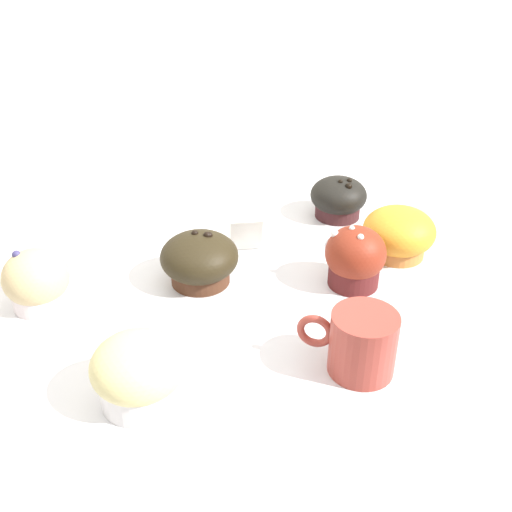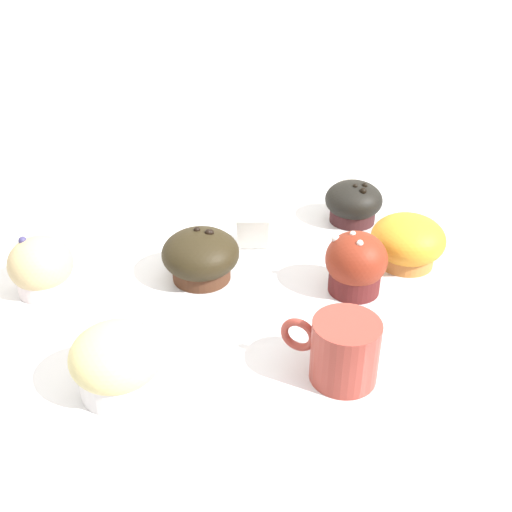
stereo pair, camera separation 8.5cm
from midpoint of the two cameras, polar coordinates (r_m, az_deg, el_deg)
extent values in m
cube|color=beige|center=(1.33, -12.37, 6.96)|extent=(3.20, 0.10, 1.80)
cylinder|color=silver|center=(0.88, -17.02, -2.03)|extent=(0.07, 0.07, 0.05)
ellipsoid|color=tan|center=(0.87, -17.25, -0.77)|extent=(0.09, 0.09, 0.08)
sphere|color=navy|center=(0.86, -18.76, 1.30)|extent=(0.01, 0.01, 0.01)
cylinder|color=#C27939|center=(0.94, 16.63, 0.37)|extent=(0.08, 0.08, 0.04)
ellipsoid|color=orange|center=(0.93, 16.82, 1.49)|extent=(0.11, 0.11, 0.07)
cylinder|color=#501A1A|center=(0.86, 12.19, -1.86)|extent=(0.07, 0.07, 0.05)
ellipsoid|color=maroon|center=(0.84, 12.38, -0.39)|extent=(0.09, 0.09, 0.08)
sphere|color=white|center=(0.83, 12.12, 2.00)|extent=(0.01, 0.01, 0.01)
sphere|color=white|center=(0.81, 12.84, 1.12)|extent=(0.01, 0.01, 0.01)
sphere|color=white|center=(0.83, 10.54, 1.53)|extent=(0.01, 0.01, 0.01)
cylinder|color=#381A1C|center=(1.05, 11.50, 4.22)|extent=(0.08, 0.08, 0.04)
ellipsoid|color=black|center=(1.04, 11.62, 5.21)|extent=(0.10, 0.10, 0.06)
sphere|color=black|center=(1.02, 11.81, 6.47)|extent=(0.01, 0.01, 0.01)
sphere|color=black|center=(1.02, 12.67, 6.50)|extent=(0.01, 0.01, 0.01)
sphere|color=black|center=(1.01, 12.55, 5.99)|extent=(0.01, 0.01, 0.01)
cylinder|color=white|center=(0.69, -9.46, -11.03)|extent=(0.09, 0.09, 0.05)
ellipsoid|color=#D6C781|center=(0.67, -9.64, -9.48)|extent=(0.10, 0.10, 0.07)
cylinder|color=#472819|center=(0.87, -2.47, -1.00)|extent=(0.08, 0.08, 0.04)
ellipsoid|color=black|center=(0.86, -2.51, 0.19)|extent=(0.11, 0.11, 0.07)
sphere|color=black|center=(0.85, -1.53, 2.15)|extent=(0.01, 0.01, 0.01)
sphere|color=black|center=(0.85, -2.83, 2.41)|extent=(0.01, 0.01, 0.01)
sphere|color=black|center=(0.84, -1.70, 2.15)|extent=(0.01, 0.01, 0.01)
cylinder|color=#99382D|center=(0.70, 11.95, -8.96)|extent=(0.08, 0.08, 0.08)
torus|color=#99382D|center=(0.71, 7.51, -7.57)|extent=(0.04, 0.04, 0.04)
cylinder|color=black|center=(0.68, 12.26, -6.70)|extent=(0.07, 0.07, 0.01)
cube|color=white|center=(0.94, 2.25, 2.53)|extent=(0.05, 0.04, 0.06)
cube|color=silver|center=(0.93, 2.30, 1.94)|extent=(0.05, 0.04, 0.06)
camera|label=1|loc=(0.04, -87.14, 1.72)|focal=42.00mm
camera|label=2|loc=(0.04, 92.86, -1.72)|focal=42.00mm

